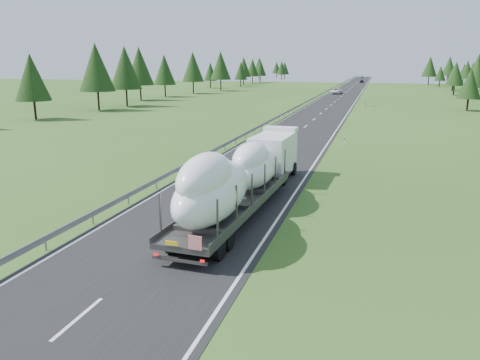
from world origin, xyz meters
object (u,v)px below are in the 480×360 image
(highway_sign, at_px, (366,98))
(distant_car_dark, at_px, (362,81))
(boat_truck, at_px, (243,173))
(distant_car_blue, at_px, (362,77))
(distant_van, at_px, (336,91))

(highway_sign, relative_size, distant_car_dark, 0.59)
(boat_truck, relative_size, distant_car_blue, 5.34)
(highway_sign, distance_m, distant_van, 40.22)
(distant_van, distance_m, distant_car_dark, 83.41)
(boat_truck, bearing_deg, highway_sign, 86.20)
(boat_truck, bearing_deg, distant_car_dark, 90.11)
(distant_van, xyz_separation_m, distant_car_dark, (4.09, 83.31, -0.09))
(highway_sign, height_order, boat_truck, boat_truck)
(boat_truck, height_order, distant_car_dark, boat_truck)
(boat_truck, xyz_separation_m, distant_van, (-4.46, 114.39, -1.59))
(boat_truck, height_order, distant_van, boat_truck)
(distant_car_dark, bearing_deg, highway_sign, -87.70)
(distant_car_blue, bearing_deg, distant_van, -86.21)
(distant_van, height_order, distant_car_dark, distant_van)
(distant_car_dark, height_order, distant_car_blue, distant_car_dark)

